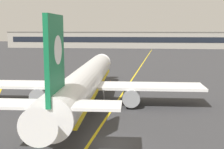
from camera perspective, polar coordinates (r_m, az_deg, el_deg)
ground_plane at (r=28.03m, az=0.48°, el=-13.19°), size 400.00×400.00×0.00m
taxiway_centreline at (r=56.88m, az=3.33°, el=-1.75°), size 14.14×179.49×0.01m
airliner_foreground at (r=40.56m, az=-5.04°, el=-1.29°), size 32.14×41.48×11.65m
safety_cone_by_nose_gear at (r=57.28m, az=-0.29°, el=-1.40°), size 0.44×0.44×0.55m
terminal_building at (r=159.33m, az=8.11°, el=6.63°), size 156.72×12.40×8.64m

